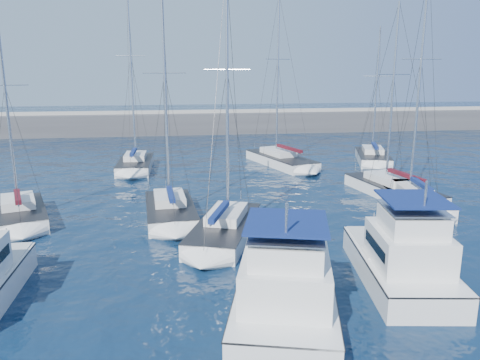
{
  "coord_description": "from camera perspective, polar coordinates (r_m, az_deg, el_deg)",
  "views": [
    {
      "loc": [
        -6.59,
        -19.67,
        9.6
      ],
      "look_at": [
        -2.66,
        7.66,
        3.0
      ],
      "focal_mm": 35.0,
      "sensor_mm": 36.0,
      "label": 1
    }
  ],
  "objects": [
    {
      "name": "ground",
      "position": [
        22.86,
        9.58,
        -11.58
      ],
      "size": [
        220.0,
        220.0,
        0.0
      ],
      "primitive_type": "plane",
      "color": "black",
      "rests_on": "ground"
    },
    {
      "name": "breakwater",
      "position": [
        72.48,
        -2.93,
        6.65
      ],
      "size": [
        160.0,
        6.0,
        4.45
      ],
      "color": "#424244",
      "rests_on": "ground"
    },
    {
      "name": "motor_yacht_port_inner",
      "position": [
        18.8,
        5.54,
        -13.39
      ],
      "size": [
        5.88,
        9.11,
        4.69
      ],
      "rotation": [
        0.0,
        0.0,
        -0.26
      ],
      "color": "silver",
      "rests_on": "ground"
    },
    {
      "name": "motor_yacht_stbd_inner",
      "position": [
        22.7,
        19.15,
        -9.23
      ],
      "size": [
        4.65,
        8.5,
        4.69
      ],
      "rotation": [
        0.0,
        0.0,
        -0.15
      ],
      "color": "silver",
      "rests_on": "ground"
    },
    {
      "name": "sailboat_mid_a",
      "position": [
        33.23,
        -25.31,
        -3.74
      ],
      "size": [
        5.07,
        7.46,
        13.73
      ],
      "rotation": [
        0.0,
        0.0,
        0.32
      ],
      "color": "silver",
      "rests_on": "ground"
    },
    {
      "name": "sailboat_mid_b",
      "position": [
        31.11,
        -8.51,
        -3.65
      ],
      "size": [
        3.56,
        7.52,
        14.94
      ],
      "rotation": [
        0.0,
        0.0,
        0.07
      ],
      "color": "silver",
      "rests_on": "ground"
    },
    {
      "name": "sailboat_mid_c",
      "position": [
        27.41,
        -1.83,
        -5.88
      ],
      "size": [
        5.49,
        8.65,
        15.28
      ],
      "rotation": [
        0.0,
        0.0,
        -0.34
      ],
      "color": "silver",
      "rests_on": "ground"
    },
    {
      "name": "sailboat_mid_d",
      "position": [
        37.92,
        18.06,
        -1.1
      ],
      "size": [
        4.65,
        9.42,
        14.68
      ],
      "rotation": [
        0.0,
        0.0,
        0.17
      ],
      "color": "silver",
      "rests_on": "ground"
    },
    {
      "name": "sailboat_mid_e",
      "position": [
        35.5,
        20.34,
        -2.19
      ],
      "size": [
        4.23,
        8.1,
        16.42
      ],
      "rotation": [
        0.0,
        0.0,
        -0.16
      ],
      "color": "silver",
      "rests_on": "ground"
    },
    {
      "name": "sailboat_back_a",
      "position": [
        46.62,
        -12.64,
        1.94
      ],
      "size": [
        3.22,
        7.67,
        17.32
      ],
      "rotation": [
        0.0,
        0.0,
        -0.02
      ],
      "color": "silver",
      "rests_on": "ground"
    },
    {
      "name": "sailboat_back_b",
      "position": [
        47.91,
        4.97,
        2.48
      ],
      "size": [
        5.94,
        10.15,
        16.89
      ],
      "rotation": [
        0.0,
        0.0,
        0.31
      ],
      "color": "silver",
      "rests_on": "ground"
    },
    {
      "name": "sailboat_back_c",
      "position": [
        51.11,
        15.88,
        2.69
      ],
      "size": [
        5.23,
        8.28,
        14.1
      ],
      "rotation": [
        0.0,
        0.0,
        -0.3
      ],
      "color": "silver",
      "rests_on": "ground"
    }
  ]
}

